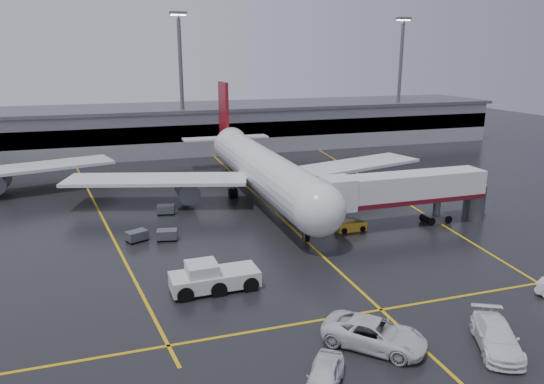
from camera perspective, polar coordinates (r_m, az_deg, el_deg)
name	(u,v)px	position (r m, az deg, el deg)	size (l,w,h in m)	color
ground	(283,220)	(57.48, 1.29, -3.19)	(220.00, 220.00, 0.00)	black
apron_line_centre	(283,220)	(57.48, 1.29, -3.18)	(0.25, 90.00, 0.02)	gold
apron_line_stop	(381,310)	(39.02, 12.22, -12.87)	(60.00, 0.25, 0.02)	gold
apron_line_left	(99,211)	(64.14, -18.95, -2.06)	(0.25, 70.00, 0.02)	gold
apron_line_right	(380,187)	(73.52, 12.05, 0.60)	(0.25, 70.00, 0.02)	gold
terminal	(204,127)	(101.98, -7.64, 7.31)	(122.00, 19.00, 8.60)	gray
light_mast_mid	(181,76)	(94.45, -10.24, 12.77)	(3.00, 1.20, 25.45)	#595B60
light_mast_right	(400,73)	(110.07, 14.27, 12.87)	(3.00, 1.20, 25.45)	#595B60
main_airliner	(259,167)	(65.28, -1.49, 2.89)	(48.80, 45.60, 14.10)	silver
jet_bridge	(406,192)	(56.24, 14.87, 0.05)	(19.90, 3.40, 6.05)	silver
pushback_tractor	(212,278)	(41.00, -6.77, -9.64)	(7.08, 3.20, 2.50)	silver
belt_loader	(351,226)	(54.71, 8.90, -3.79)	(3.22, 1.56, 2.03)	gold
service_van_a	(374,334)	(34.17, 11.50, -15.42)	(3.06, 6.63, 1.84)	silver
service_van_b	(497,337)	(36.32, 24.03, -14.69)	(2.38, 5.85, 1.70)	white
service_van_d	(324,376)	(30.21, 5.92, -20.00)	(1.84, 4.58, 1.56)	silver
baggage_cart_a	(167,234)	(52.25, -11.78, -4.72)	(2.20, 1.64, 1.12)	#595B60
baggage_cart_b	(137,235)	(52.66, -15.02, -4.76)	(2.36, 2.01, 1.12)	#595B60
baggage_cart_c	(166,209)	(60.65, -11.90, -1.91)	(2.21, 1.66, 1.12)	#595B60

